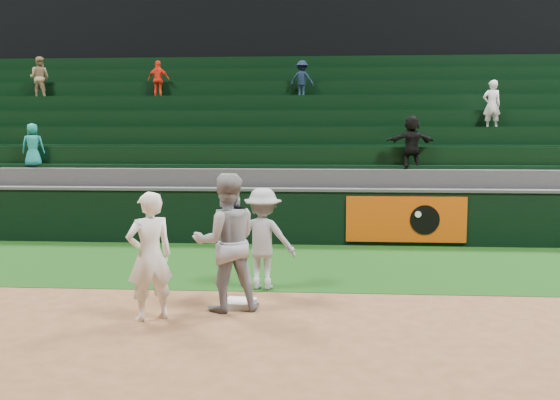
{
  "coord_description": "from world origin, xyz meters",
  "views": [
    {
      "loc": [
        1.21,
        -8.59,
        2.49
      ],
      "look_at": [
        0.44,
        2.3,
        1.3
      ],
      "focal_mm": 40.0,
      "sensor_mm": 36.0,
      "label": 1
    }
  ],
  "objects_px": {
    "first_base": "(240,304)",
    "base_coach": "(263,239)",
    "first_baseman": "(150,256)",
    "baserunner": "(226,242)"
  },
  "relations": [
    {
      "from": "first_base",
      "to": "base_coach",
      "type": "relative_size",
      "value": 0.26
    },
    {
      "from": "first_baseman",
      "to": "baserunner",
      "type": "distance_m",
      "value": 1.09
    },
    {
      "from": "baserunner",
      "to": "base_coach",
      "type": "distance_m",
      "value": 1.26
    },
    {
      "from": "first_baseman",
      "to": "first_base",
      "type": "bearing_deg",
      "value": 177.79
    },
    {
      "from": "first_baseman",
      "to": "base_coach",
      "type": "xyz_separation_m",
      "value": [
        1.34,
        1.72,
        -0.05
      ]
    },
    {
      "from": "baserunner",
      "to": "base_coach",
      "type": "xyz_separation_m",
      "value": [
        0.4,
        1.19,
        -0.15
      ]
    },
    {
      "from": "first_base",
      "to": "first_baseman",
      "type": "relative_size",
      "value": 0.24
    },
    {
      "from": "baserunner",
      "to": "first_baseman",
      "type": "bearing_deg",
      "value": 11.63
    },
    {
      "from": "first_base",
      "to": "base_coach",
      "type": "xyz_separation_m",
      "value": [
        0.24,
        1.04,
        0.76
      ]
    },
    {
      "from": "first_base",
      "to": "baserunner",
      "type": "relative_size",
      "value": 0.22
    }
  ]
}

